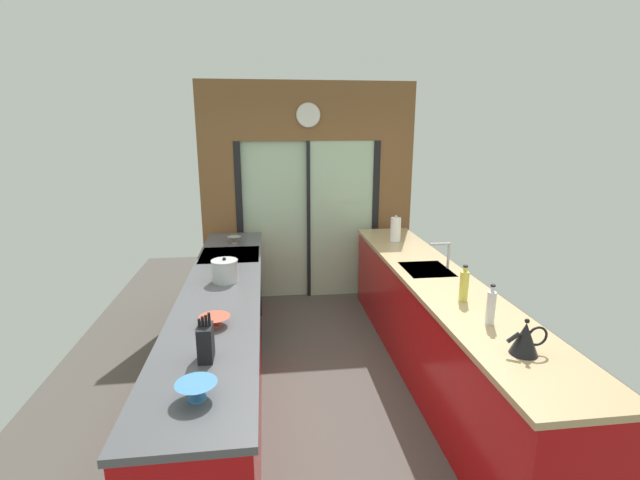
# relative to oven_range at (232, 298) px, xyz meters

# --- Properties ---
(ground_plane) EXTENTS (5.04, 7.60, 0.02)m
(ground_plane) POSITION_rel_oven_range_xyz_m (0.91, -0.65, -0.47)
(ground_plane) COLOR #4C4742
(back_wall_unit) EXTENTS (2.64, 0.12, 2.70)m
(back_wall_unit) POSITION_rel_oven_range_xyz_m (0.91, 1.15, 1.07)
(back_wall_unit) COLOR brown
(back_wall_unit) RESTS_ON ground_plane
(left_counter_run) EXTENTS (0.62, 3.80, 0.92)m
(left_counter_run) POSITION_rel_oven_range_xyz_m (-0.00, -1.12, 0.01)
(left_counter_run) COLOR #AD0C0F
(left_counter_run) RESTS_ON ground_plane
(right_counter_run) EXTENTS (0.62, 3.80, 0.92)m
(right_counter_run) POSITION_rel_oven_range_xyz_m (1.82, -0.95, 0.01)
(right_counter_run) COLOR #AD0C0F
(right_counter_run) RESTS_ON ground_plane
(sink_faucet) EXTENTS (0.19, 0.02, 0.24)m
(sink_faucet) POSITION_rel_oven_range_xyz_m (1.96, -0.70, 0.63)
(sink_faucet) COLOR #B7BABC
(sink_faucet) RESTS_ON right_counter_run
(oven_range) EXTENTS (0.60, 0.60, 0.92)m
(oven_range) POSITION_rel_oven_range_xyz_m (0.00, 0.00, 0.00)
(oven_range) COLOR black
(oven_range) RESTS_ON ground_plane
(mixing_bowl_near) EXTENTS (0.20, 0.20, 0.09)m
(mixing_bowl_near) POSITION_rel_oven_range_xyz_m (0.02, -2.48, 0.51)
(mixing_bowl_near) COLOR teal
(mixing_bowl_near) RESTS_ON left_counter_run
(mixing_bowl_mid) EXTENTS (0.20, 0.20, 0.06)m
(mixing_bowl_mid) POSITION_rel_oven_range_xyz_m (0.02, -1.67, 0.50)
(mixing_bowl_mid) COLOR #BC4C38
(mixing_bowl_mid) RESTS_ON left_counter_run
(mixing_bowl_far) EXTENTS (0.15, 0.15, 0.08)m
(mixing_bowl_far) POSITION_rel_oven_range_xyz_m (0.02, 0.44, 0.51)
(mixing_bowl_far) COLOR gray
(mixing_bowl_far) RESTS_ON left_counter_run
(knife_block) EXTENTS (0.08, 0.14, 0.28)m
(knife_block) POSITION_rel_oven_range_xyz_m (0.02, -2.11, 0.57)
(knife_block) COLOR black
(knife_block) RESTS_ON left_counter_run
(stock_pot) EXTENTS (0.22, 0.22, 0.21)m
(stock_pot) POSITION_rel_oven_range_xyz_m (0.02, -0.81, 0.56)
(stock_pot) COLOR #B7BABC
(stock_pot) RESTS_ON left_counter_run
(kettle) EXTENTS (0.25, 0.16, 0.22)m
(kettle) POSITION_rel_oven_range_xyz_m (1.80, -2.27, 0.56)
(kettle) COLOR black
(kettle) RESTS_ON right_counter_run
(soap_bottle_near) EXTENTS (0.06, 0.06, 0.27)m
(soap_bottle_near) POSITION_rel_oven_range_xyz_m (1.80, -1.87, 0.58)
(soap_bottle_near) COLOR silver
(soap_bottle_near) RESTS_ON right_counter_run
(soap_bottle_far) EXTENTS (0.06, 0.06, 0.28)m
(soap_bottle_far) POSITION_rel_oven_range_xyz_m (1.80, -1.47, 0.58)
(soap_bottle_far) COLOR #D1CC4C
(soap_bottle_far) RESTS_ON right_counter_run
(paper_towel_roll) EXTENTS (0.13, 0.13, 0.30)m
(paper_towel_roll) POSITION_rel_oven_range_xyz_m (1.80, 0.30, 0.60)
(paper_towel_roll) COLOR #B7BABC
(paper_towel_roll) RESTS_ON right_counter_run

